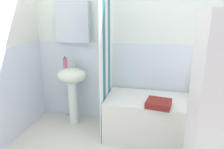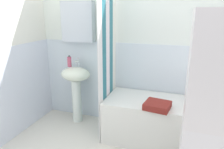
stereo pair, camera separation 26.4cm
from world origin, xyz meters
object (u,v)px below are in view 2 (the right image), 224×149
shampoo_bottle (197,91)px  body_wash_bottle (215,92)px  lotion_bottle (205,94)px  towel_folded (157,106)px  bathtub (166,122)px  sink (76,82)px  soap_dispenser (69,62)px

shampoo_bottle → body_wash_bottle: bearing=5.7°
lotion_bottle → towel_folded: 0.69m
body_wash_bottle → lotion_bottle: body_wash_bottle is taller
bathtub → shampoo_bottle: (0.34, 0.24, 0.38)m
sink → lotion_bottle: bearing=3.0°
bathtub → lotion_bottle: bearing=27.1°
towel_folded → bathtub: bearing=65.4°
body_wash_bottle → towel_folded: body_wash_bottle is taller
soap_dispenser → shampoo_bottle: (1.77, 0.09, -0.26)m
sink → shampoo_bottle: (1.67, 0.11, 0.03)m
soap_dispenser → towel_folded: 1.42m
sink → bathtub: sink is taller
body_wash_bottle → shampoo_bottle: (-0.21, -0.02, -0.00)m
lotion_bottle → bathtub: bearing=-152.9°
sink → bathtub: bearing=-5.6°
towel_folded → lotion_bottle: bearing=39.6°
shampoo_bottle → soap_dispenser: bearing=-177.1°
body_wash_bottle → shampoo_bottle: size_ratio=1.02×
sink → bathtub: 1.38m
body_wash_bottle → sink: bearing=-176.0°
lotion_bottle → towel_folded: bearing=-140.4°
sink → bathtub: size_ratio=0.55×
bathtub → lotion_bottle: size_ratio=9.10×
bathtub → shampoo_bottle: bearing=35.3°
soap_dispenser → bathtub: bearing=-6.0°
shampoo_bottle → towel_folded: size_ratio=0.81×
body_wash_bottle → towel_folded: 0.81m
shampoo_bottle → towel_folded: (-0.44, -0.46, -0.07)m
body_wash_bottle → soap_dispenser: bearing=-176.8°
body_wash_bottle → towel_folded: bearing=-143.3°
sink → towel_folded: (1.23, -0.35, -0.04)m
soap_dispenser → bathtub: 1.57m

